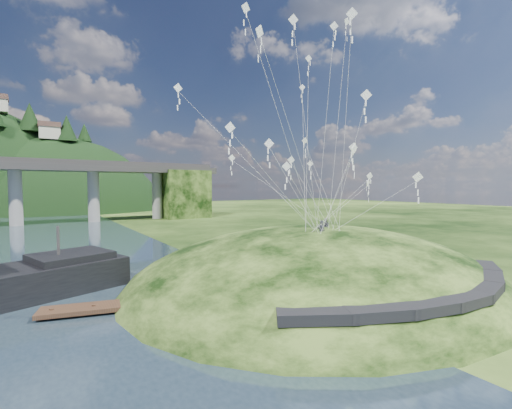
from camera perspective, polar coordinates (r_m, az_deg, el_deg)
ground at (r=26.44m, az=-0.08°, el=-16.20°), size 320.00×320.00×0.00m
grass_hill at (r=33.14m, az=9.96°, el=-14.95°), size 36.00×32.00×13.00m
footpath at (r=24.82m, az=28.53°, el=-12.84°), size 22.29×5.84×0.83m
wooden_dock at (r=26.72m, az=-19.79°, el=-15.33°), size 12.00×5.03×0.85m
kite_flyers at (r=31.17m, az=11.24°, el=-2.39°), size 3.20×2.65×1.78m
kite_swarm at (r=31.14m, az=9.81°, el=14.40°), size 19.53×14.91×17.07m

